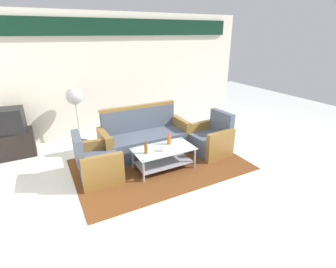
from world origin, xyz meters
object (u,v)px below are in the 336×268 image
at_px(cup, 163,148).
at_px(pedestal_fan, 75,100).
at_px(bottle_orange, 169,139).
at_px(television, 7,121).
at_px(armchair_right, 211,140).
at_px(couch, 145,139).
at_px(coffee_table, 164,155).
at_px(bottle_brown, 146,149).
at_px(tv_stand, 13,144).
at_px(armchair_left, 98,164).

relative_size(cup, pedestal_fan, 0.08).
relative_size(bottle_orange, television, 0.38).
height_order(armchair_right, cup, armchair_right).
xyz_separation_m(couch, coffee_table, (0.04, -0.78, -0.04)).
bearing_deg(bottle_brown, armchair_right, 6.10).
bearing_deg(bottle_brown, tv_stand, 137.62).
relative_size(armchair_right, bottle_orange, 3.48).
height_order(armchair_left, coffee_table, armchair_left).
height_order(bottle_orange, tv_stand, bottle_orange).
height_order(armchair_left, bottle_orange, armchair_left).
bearing_deg(armchair_right, cup, 96.02).
xyz_separation_m(tv_stand, television, (0.00, 0.00, 0.50)).
relative_size(coffee_table, tv_stand, 1.38).
height_order(bottle_brown, pedestal_fan, pedestal_fan).
bearing_deg(television, pedestal_fan, -172.06).
height_order(bottle_brown, cup, bottle_brown).
height_order(armchair_right, coffee_table, armchair_right).
bearing_deg(pedestal_fan, armchair_right, -38.09).
bearing_deg(television, coffee_table, 148.30).
bearing_deg(pedestal_fan, bottle_brown, -68.10).
height_order(bottle_brown, television, television).
height_order(coffee_table, bottle_orange, bottle_orange).
height_order(armchair_left, television, television).
relative_size(television, pedestal_fan, 0.51).
distance_m(couch, cup, 0.88).
relative_size(cup, television, 0.16).
distance_m(armchair_right, bottle_orange, 1.01).
distance_m(coffee_table, cup, 0.22).
bearing_deg(armchair_left, coffee_table, 83.18).
relative_size(coffee_table, television, 1.71).
distance_m(couch, pedestal_fan, 1.75).
bearing_deg(coffee_table, bottle_brown, -175.10).
xyz_separation_m(armchair_right, tv_stand, (-3.63, 1.76, -0.03)).
relative_size(armchair_left, bottle_orange, 3.48).
height_order(bottle_brown, tv_stand, bottle_brown).
bearing_deg(coffee_table, armchair_left, 169.69).
bearing_deg(cup, bottle_brown, 169.09).
xyz_separation_m(armchair_left, armchair_right, (2.32, -0.08, 0.00)).
bearing_deg(armchair_right, bottle_orange, 86.27).
distance_m(bottle_brown, television, 2.87).
relative_size(tv_stand, pedestal_fan, 0.63).
bearing_deg(bottle_brown, couch, 69.08).
bearing_deg(armchair_right, armchair_left, 83.98).
xyz_separation_m(armchair_right, cup, (-1.23, -0.22, 0.17)).
height_order(couch, armchair_right, couch).
xyz_separation_m(bottle_brown, tv_stand, (-2.11, 1.93, -0.24)).
relative_size(armchair_right, pedestal_fan, 0.67).
distance_m(coffee_table, pedestal_fan, 2.38).
height_order(television, pedestal_fan, pedestal_fan).
bearing_deg(tv_stand, armchair_right, -25.91).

